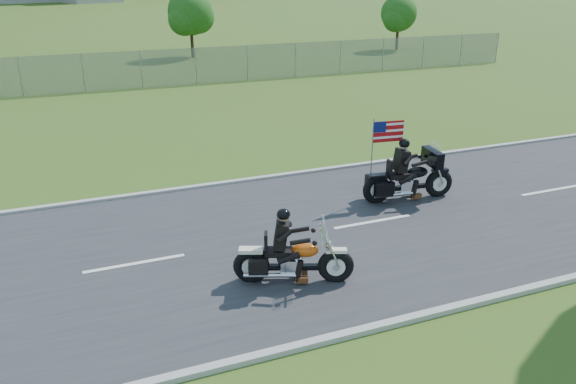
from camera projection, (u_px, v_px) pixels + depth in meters
name	position (u px, v px, depth m)	size (l,w,h in m)	color
ground	(222.00, 250.00, 13.11)	(420.00, 420.00, 0.00)	#354B17
road	(222.00, 249.00, 13.10)	(120.00, 8.00, 0.04)	#28282B
curb_north	(186.00, 189.00, 16.59)	(120.00, 0.18, 0.12)	#9E9B93
curb_south	(285.00, 350.00, 9.60)	(120.00, 0.18, 0.12)	#9E9B93
fence	(20.00, 77.00, 28.30)	(60.00, 0.03, 2.00)	gray
tree_fence_near	(191.00, 15.00, 39.99)	(3.52, 3.28, 4.75)	#382316
tree_fence_far	(399.00, 15.00, 43.83)	(3.08, 2.87, 4.20)	#382316
motorcycle_lead	(292.00, 260.00, 11.56)	(2.41, 1.21, 1.69)	black
motorcycle_follow	(408.00, 180.00, 15.67)	(2.73, 0.97, 2.28)	black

